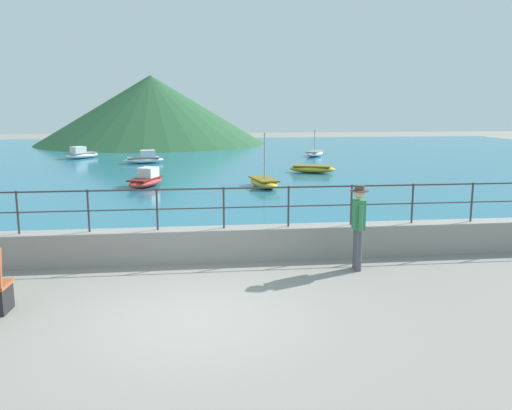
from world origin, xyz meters
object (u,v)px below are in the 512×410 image
boat_3 (315,153)px  boat_5 (146,180)px  boat_4 (264,182)px  boat_2 (81,154)px  boat_1 (312,169)px  person_walking (358,223)px  boat_0 (144,159)px

boat_3 → boat_5: size_ratio=0.99×
boat_3 → boat_4: boat_4 is taller
boat_2 → boat_5: same height
boat_3 → boat_1: bearing=-104.0°
boat_1 → boat_5: bearing=-154.8°
boat_1 → boat_3: (2.14, 8.60, 0.00)m
person_walking → boat_0: person_walking is taller
boat_3 → boat_2: bearing=178.4°
boat_2 → boat_4: boat_4 is taller
boat_1 → boat_3: 8.86m
boat_0 → boat_1: (8.66, -5.51, -0.07)m
person_walking → boat_0: (-6.04, 21.03, -0.65)m
boat_0 → boat_5: bearing=-84.8°
person_walking → boat_3: size_ratio=0.72×
person_walking → boat_4: 11.07m
boat_1 → boat_3: boat_3 is taller
boat_1 → boat_4: size_ratio=1.02×
boat_0 → boat_2: same height
boat_1 → boat_2: boat_2 is taller
person_walking → boat_3: bearing=78.8°
boat_4 → boat_1: bearing=55.8°
boat_2 → boat_1: bearing=-34.9°
boat_2 → boat_5: size_ratio=0.92×
boat_4 → boat_0: bearing=119.4°
boat_5 → boat_4: bearing=-9.5°
boat_1 → boat_2: (-12.90, 9.01, 0.07)m
boat_4 → boat_5: bearing=170.5°
boat_2 → person_walking: bearing=-67.3°
boat_2 → boat_5: 13.67m
person_walking → boat_4: bearing=92.2°
boat_2 → boat_3: 15.05m
boat_3 → boat_4: size_ratio=1.01×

